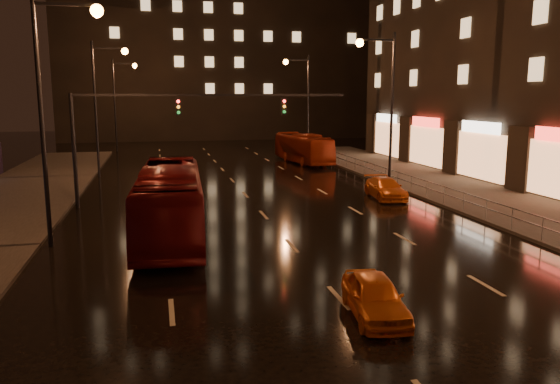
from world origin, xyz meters
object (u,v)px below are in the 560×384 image
at_px(bus_red, 170,202).
at_px(taxi_far, 386,188).
at_px(bus_curb, 303,148).
at_px(taxi_near, 375,296).

xyz_separation_m(bus_red, taxi_far, (12.77, 6.36, -0.94)).
xyz_separation_m(bus_curb, taxi_far, (0.23, -18.10, -0.73)).
xyz_separation_m(bus_red, taxi_near, (5.27, -10.15, -0.96)).
bearing_deg(bus_curb, bus_red, -123.46).
xyz_separation_m(bus_curb, taxi_near, (-7.27, -34.61, -0.75)).
bearing_deg(bus_red, taxi_far, 29.33).
height_order(bus_red, taxi_far, bus_red).
bearing_deg(taxi_far, bus_curb, 95.45).
height_order(bus_red, taxi_near, bus_red).
bearing_deg(taxi_far, taxi_near, -109.72).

